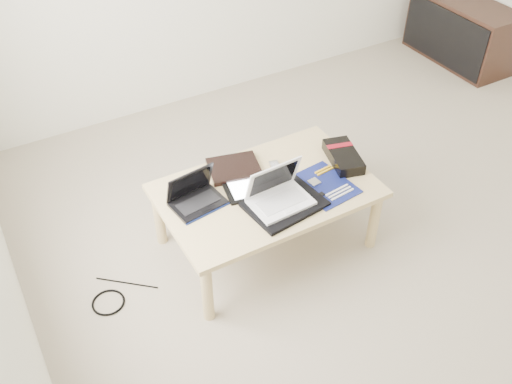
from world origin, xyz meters
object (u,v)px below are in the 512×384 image
white_laptop (278,194)px  netbook (196,197)px  media_cabinet (461,32)px  coffee_table (266,195)px  gpu_box (343,157)px

white_laptop → netbook: bearing=149.5°
media_cabinet → white_laptop: bearing=-154.2°
netbook → white_laptop: white_laptop is taller
coffee_table → gpu_box: (0.48, -0.01, 0.08)m
coffee_table → netbook: netbook is taller
gpu_box → white_laptop: bearing=-166.0°
coffee_table → white_laptop: white_laptop is taller
netbook → white_laptop: bearing=-30.5°
coffee_table → gpu_box: size_ratio=3.48×
coffee_table → gpu_box: 0.49m
white_laptop → coffee_table: bearing=86.0°
coffee_table → netbook: bearing=167.5°
netbook → white_laptop: (0.35, -0.21, 0.02)m
coffee_table → netbook: 0.38m
gpu_box → media_cabinet: bearing=28.4°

